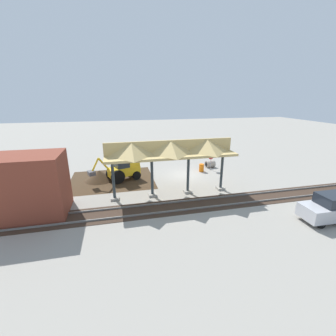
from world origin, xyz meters
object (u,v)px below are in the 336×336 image
at_px(backhoe, 123,169).
at_px(distant_parked_car, 332,208).
at_px(concrete_pipe, 210,164).
at_px(stop_sign, 211,158).
at_px(traffic_barrel, 201,168).
at_px(brick_utility_building, 29,186).

relative_size(backhoe, distant_parked_car, 1.24).
distance_m(concrete_pipe, distant_parked_car, 13.90).
bearing_deg(stop_sign, concrete_pipe, -110.10).
height_order(stop_sign, distant_parked_car, stop_sign).
xyz_separation_m(stop_sign, traffic_barrel, (1.26, 0.29, -1.02)).
distance_m(brick_utility_building, traffic_barrel, 17.12).
height_order(backhoe, concrete_pipe, backhoe).
height_order(brick_utility_building, distant_parked_car, brick_utility_building).
relative_size(stop_sign, traffic_barrel, 2.29).
bearing_deg(brick_utility_building, backhoe, -139.00).
height_order(stop_sign, backhoe, backhoe).
bearing_deg(traffic_barrel, stop_sign, -166.85).
bearing_deg(backhoe, brick_utility_building, 41.00).
xyz_separation_m(backhoe, brick_utility_building, (6.69, 5.82, 1.02)).
height_order(stop_sign, traffic_barrel, stop_sign).
relative_size(stop_sign, concrete_pipe, 1.71).
distance_m(concrete_pipe, traffic_barrel, 2.07).
distance_m(distant_parked_car, traffic_barrel, 13.17).
bearing_deg(distant_parked_car, backhoe, -39.36).
xyz_separation_m(stop_sign, distant_parked_car, (-3.68, 12.50, -0.49)).
bearing_deg(stop_sign, backhoe, 5.93).
bearing_deg(traffic_barrel, backhoe, 4.90).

